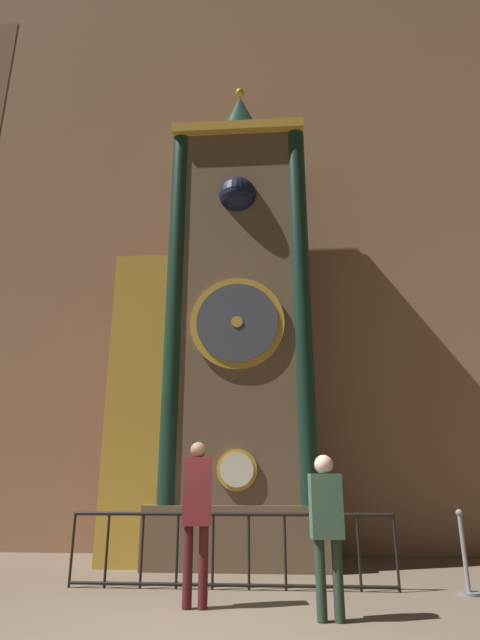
# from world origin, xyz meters

# --- Properties ---
(cathedral_back_wall) EXTENTS (24.00, 0.32, 15.04)m
(cathedral_back_wall) POSITION_xyz_m (-0.09, 5.73, 7.51)
(cathedral_back_wall) COLOR #936B4C
(cathedral_back_wall) RESTS_ON ground_plane
(clock_tower) EXTENTS (3.89, 1.82, 9.84)m
(clock_tower) POSITION_xyz_m (-0.14, 4.40, 4.05)
(clock_tower) COLOR brown
(clock_tower) RESTS_ON ground_plane
(railing_fence) EXTENTS (4.40, 0.05, 0.96)m
(railing_fence) POSITION_xyz_m (0.17, 2.49, 0.53)
(railing_fence) COLOR black
(railing_fence) RESTS_ON ground_plane
(visitor_near) EXTENTS (0.37, 0.27, 1.83)m
(visitor_near) POSITION_xyz_m (-0.15, 1.47, 1.10)
(visitor_near) COLOR #461518
(visitor_near) RESTS_ON ground_plane
(visitor_far) EXTENTS (0.36, 0.25, 1.65)m
(visitor_far) POSITION_xyz_m (1.33, 1.04, 1.00)
(visitor_far) COLOR #213427
(visitor_far) RESTS_ON ground_plane
(stanchion_post) EXTENTS (0.28, 0.28, 1.01)m
(stanchion_post) POSITION_xyz_m (3.20, 2.43, 0.33)
(stanchion_post) COLOR gray
(stanchion_post) RESTS_ON ground_plane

